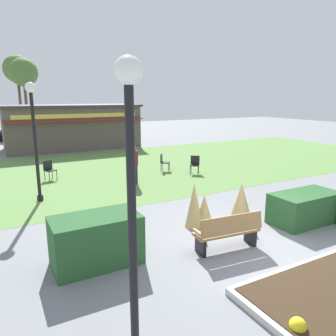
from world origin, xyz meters
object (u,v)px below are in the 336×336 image
object	(u,v)px
cafe_chair_center	(195,163)
parked_car_center_slot	(73,130)
tree_right_bg	(17,70)
cafe_chair_west	(164,161)
lamppost_mid	(34,128)
park_bench	(228,232)
parked_car_west_slot	(18,132)
lamppost_near	(131,182)
food_kiosk	(72,126)
cafe_chair_east	(49,168)
person_strolling	(134,165)
tree_left_bg	(23,73)

from	to	relation	value
cafe_chair_center	parked_car_center_slot	world-z (taller)	parked_car_center_slot
tree_right_bg	cafe_chair_west	bearing A→B (deg)	-78.89
lamppost_mid	cafe_chair_west	xyz separation A→B (m)	(6.23, 2.10, -2.13)
park_bench	cafe_chair_center	bearing A→B (deg)	62.61
lamppost_mid	parked_car_west_slot	xyz separation A→B (m)	(0.66, 19.22, -2.01)
lamppost_mid	lamppost_near	bearing A→B (deg)	-88.42
tree_right_bg	food_kiosk	bearing A→B (deg)	-80.36
food_kiosk	cafe_chair_east	bearing A→B (deg)	-108.82
person_strolling	parked_car_west_slot	bearing A→B (deg)	-156.29
park_bench	cafe_chair_east	size ratio (longest dim) A/B	1.96
parked_car_center_slot	parked_car_west_slot	bearing A→B (deg)	-179.99
cafe_chair_west	tree_right_bg	size ratio (longest dim) A/B	0.11
lamppost_mid	person_strolling	size ratio (longest dim) A/B	2.50
lamppost_near	cafe_chair_west	size ratio (longest dim) A/B	4.74
cafe_chair_center	parked_car_west_slot	size ratio (longest dim) A/B	0.21
parked_car_west_slot	tree_left_bg	world-z (taller)	tree_left_bg
food_kiosk	tree_left_bg	size ratio (longest dim) A/B	1.27
lamppost_mid	food_kiosk	xyz separation A→B (m)	(3.90, 12.11, -1.06)
cafe_chair_center	parked_car_west_slot	bearing A→B (deg)	109.90
park_bench	parked_car_center_slot	world-z (taller)	parked_car_center_slot
food_kiosk	parked_car_center_slot	size ratio (longest dim) A/B	2.26
park_bench	food_kiosk	world-z (taller)	food_kiosk
food_kiosk	parked_car_west_slot	xyz separation A→B (m)	(-3.24, 7.11, -0.95)
food_kiosk	tree_right_bg	xyz separation A→B (m)	(-2.31, 13.61, 4.86)
park_bench	lamppost_near	world-z (taller)	lamppost_near
cafe_chair_east	person_strolling	size ratio (longest dim) A/B	0.53
lamppost_mid	food_kiosk	distance (m)	12.77
person_strolling	parked_car_center_slot	xyz separation A→B (m)	(1.55, 18.75, -0.22)
park_bench	tree_right_bg	size ratio (longest dim) A/B	0.22
food_kiosk	tree_right_bg	size ratio (longest dim) A/B	1.20
parked_car_center_slot	tree_left_bg	xyz separation A→B (m)	(-3.46, 5.02, 5.41)
cafe_chair_west	person_strolling	size ratio (longest dim) A/B	0.53
tree_right_bg	person_strolling	bearing A→B (deg)	-84.68
parked_car_west_slot	tree_right_bg	distance (m)	8.77
food_kiosk	tree_left_bg	bearing A→B (deg)	98.80
cafe_chair_east	cafe_chair_center	world-z (taller)	same
lamppost_near	tree_left_bg	size ratio (longest dim) A/B	0.56
person_strolling	parked_car_west_slot	xyz separation A→B (m)	(-3.28, 18.75, -0.22)
lamppost_mid	cafe_chair_west	distance (m)	6.91
cafe_chair_center	cafe_chair_east	bearing A→B (deg)	161.40
food_kiosk	lamppost_near	bearing A→B (deg)	-100.15
lamppost_near	parked_car_west_slot	world-z (taller)	lamppost_near
cafe_chair_center	tree_left_bg	xyz separation A→B (m)	(-5.29, 23.39, 5.52)
cafe_chair_west	parked_car_west_slot	world-z (taller)	parked_car_west_slot
lamppost_mid	cafe_chair_east	bearing A→B (deg)	75.07
cafe_chair_east	cafe_chair_center	distance (m)	6.86
cafe_chair_center	person_strolling	bearing A→B (deg)	-173.56
food_kiosk	person_strolling	bearing A→B (deg)	-89.80
park_bench	parked_car_west_slot	bearing A→B (deg)	96.48
tree_left_bg	cafe_chair_west	bearing A→B (deg)	-79.25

